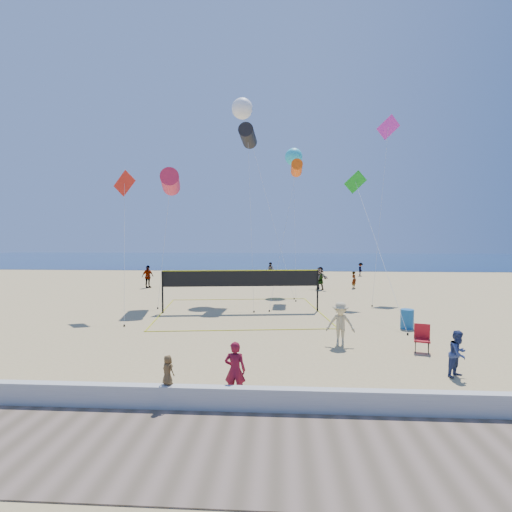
# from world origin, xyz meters

# --- Properties ---
(ground) EXTENTS (120.00, 120.00, 0.00)m
(ground) POSITION_xyz_m (0.00, 0.00, 0.00)
(ground) COLOR tan
(ground) RESTS_ON ground
(ocean) EXTENTS (140.00, 50.00, 0.03)m
(ocean) POSITION_xyz_m (0.00, 62.00, 0.01)
(ocean) COLOR navy
(ocean) RESTS_ON ground
(seawall) EXTENTS (32.00, 0.30, 0.60)m
(seawall) POSITION_xyz_m (0.00, -3.00, 0.30)
(seawall) COLOR silver
(seawall) RESTS_ON ground
(boardwalk) EXTENTS (32.00, 3.60, 0.03)m
(boardwalk) POSITION_xyz_m (0.00, -5.00, 0.01)
(boardwalk) COLOR brown
(boardwalk) RESTS_ON ground
(woman) EXTENTS (0.61, 0.41, 1.61)m
(woman) POSITION_xyz_m (-0.86, -2.33, 0.81)
(woman) COLOR maroon
(woman) RESTS_ON ground
(toddler) EXTENTS (0.45, 0.41, 0.78)m
(toddler) POSITION_xyz_m (-2.57, -2.93, 0.99)
(toddler) COLOR brown
(toddler) RESTS_ON seawall
(bystander_a) EXTENTS (0.92, 0.89, 1.49)m
(bystander_a) POSITION_xyz_m (6.07, -0.12, 0.75)
(bystander_a) COLOR navy
(bystander_a) RESTS_ON ground
(bystander_b) EXTENTS (1.26, 0.86, 1.80)m
(bystander_b) POSITION_xyz_m (2.84, 3.28, 0.90)
(bystander_b) COLOR tan
(bystander_b) RESTS_ON ground
(far_person_0) EXTENTS (1.07, 1.19, 1.94)m
(far_person_0) POSITION_xyz_m (-11.07, 20.44, 0.97)
(far_person_0) COLOR gray
(far_person_0) RESTS_ON ground
(far_person_1) EXTENTS (1.67, 1.63, 1.91)m
(far_person_1) POSITION_xyz_m (3.64, 20.22, 0.95)
(far_person_1) COLOR gray
(far_person_1) RESTS_ON ground
(far_person_2) EXTENTS (0.50, 0.62, 1.46)m
(far_person_2) POSITION_xyz_m (6.60, 21.15, 0.73)
(far_person_2) COLOR gray
(far_person_2) RESTS_ON ground
(far_person_3) EXTENTS (0.90, 0.78, 1.59)m
(far_person_3) POSITION_xyz_m (-0.72, 30.04, 0.80)
(far_person_3) COLOR gray
(far_person_3) RESTS_ON ground
(far_person_4) EXTENTS (0.56, 0.96, 1.48)m
(far_person_4) POSITION_xyz_m (9.22, 31.67, 0.74)
(far_person_4) COLOR gray
(far_person_4) RESTS_ON ground
(camp_chair) EXTENTS (0.71, 0.83, 1.19)m
(camp_chair) POSITION_xyz_m (5.87, 2.57, 0.61)
(camp_chair) COLOR #AB131D
(camp_chair) RESTS_ON ground
(trash_barrel) EXTENTS (0.81, 0.81, 0.94)m
(trash_barrel) POSITION_xyz_m (6.52, 6.51, 0.47)
(trash_barrel) COLOR #175997
(trash_barrel) RESTS_ON ground
(volleyball_net) EXTENTS (10.39, 10.26, 2.50)m
(volleyball_net) POSITION_xyz_m (-1.96, 10.15, 1.72)
(volleyball_net) COLOR black
(volleyball_net) RESTS_ON ground
(kite_0) EXTENTS (1.78, 3.50, 8.78)m
(kite_0) POSITION_xyz_m (-6.84, 12.78, 8.01)
(kite_0) COLOR #C92142
(kite_0) RESTS_ON ground
(kite_1) EXTENTS (1.44, 6.86, 12.28)m
(kite_1) POSITION_xyz_m (-1.99, 15.59, 11.59)
(kite_1) COLOR black
(kite_1) RESTS_ON ground
(kite_2) EXTENTS (2.27, 7.14, 9.98)m
(kite_2) POSITION_xyz_m (1.51, 16.49, 9.43)
(kite_2) COLOR #FC560B
(kite_2) RESTS_ON ground
(kite_3) EXTENTS (2.17, 4.05, 8.32)m
(kite_3) POSITION_xyz_m (-8.66, 9.60, 7.12)
(kite_3) COLOR red
(kite_3) RESTS_ON ground
(kite_4) EXTENTS (1.59, 9.48, 8.93)m
(kite_4) POSITION_xyz_m (5.46, 13.87, 7.60)
(kite_4) COLOR green
(kite_4) RESTS_ON ground
(kite_5) EXTENTS (3.34, 6.16, 13.72)m
(kite_5) POSITION_xyz_m (8.41, 18.05, 12.12)
(kite_5) COLOR #F131BB
(kite_5) RESTS_ON ground
(kite_6) EXTENTS (4.97, 3.91, 15.03)m
(kite_6) POSITION_xyz_m (-2.62, 17.87, 14.22)
(kite_6) COLOR white
(kite_6) RESTS_ON ground
(kite_7) EXTENTS (1.85, 7.24, 11.72)m
(kite_7) POSITION_xyz_m (1.41, 20.35, 11.00)
(kite_7) COLOR #2AC4DF
(kite_7) RESTS_ON ground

